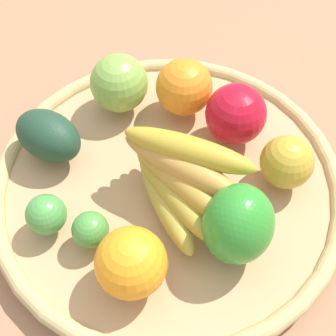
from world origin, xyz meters
name	(u,v)px	position (x,y,z in m)	size (l,w,h in m)	color
ground_plane	(168,193)	(0.00, 0.00, 0.00)	(2.40, 2.40, 0.00)	#9A6C4C
basket	(168,185)	(0.00, 0.00, 0.02)	(0.45, 0.45, 0.04)	tan
banana_bunch	(178,177)	(-0.03, 0.01, 0.08)	(0.16, 0.13, 0.09)	#AA9536
apple_0	(287,162)	(-0.07, -0.12, 0.07)	(0.07, 0.07, 0.07)	gold
lime_0	(90,230)	(-0.03, 0.12, 0.06)	(0.04, 0.04, 0.04)	#488F3A
bell_pepper	(238,224)	(-0.12, -0.02, 0.09)	(0.08, 0.08, 0.10)	#2E8D2B
lime_1	(46,214)	(0.01, 0.15, 0.06)	(0.05, 0.05, 0.05)	#489240
orange_1	(184,87)	(0.09, -0.08, 0.08)	(0.08, 0.08, 0.08)	orange
apple_1	(119,83)	(0.14, -0.01, 0.08)	(0.08, 0.08, 0.08)	#7CA642
avocado	(48,136)	(0.11, 0.11, 0.07)	(0.09, 0.06, 0.06)	#1E3D29
apple_2	(236,114)	(0.02, -0.11, 0.08)	(0.08, 0.08, 0.08)	red
orange_0	(131,263)	(-0.10, 0.10, 0.08)	(0.08, 0.08, 0.08)	orange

